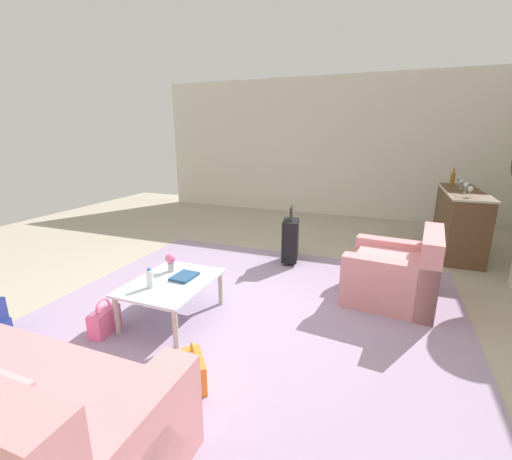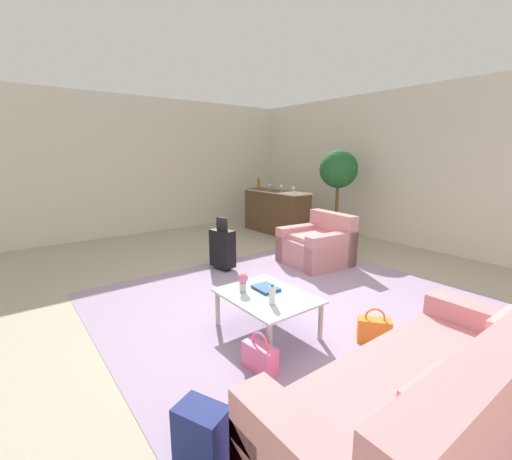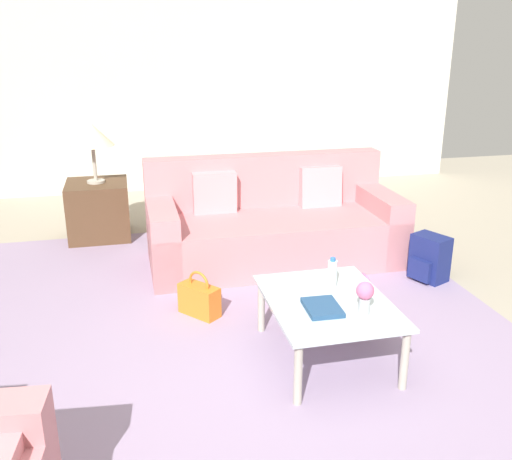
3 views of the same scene
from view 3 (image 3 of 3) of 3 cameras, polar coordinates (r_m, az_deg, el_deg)
name	(u,v)px [view 3 (image 3 of 3)]	position (r m, az deg, el deg)	size (l,w,h in m)	color
ground_plane	(267,404)	(3.44, 1.09, -16.98)	(12.00, 12.00, 0.00)	#A89E89
wall_right	(173,73)	(7.80, -8.31, 15.32)	(0.12, 8.00, 3.10)	beige
area_rug	(216,354)	(3.90, -4.04, -12.24)	(5.20, 4.40, 0.01)	#9984A3
couch	(271,227)	(5.35, 1.56, 0.34)	(0.99, 2.28, 0.94)	#C67F84
coffee_table	(328,307)	(3.71, 7.17, -7.65)	(0.98, 0.76, 0.42)	silver
water_bottle	(332,273)	(3.85, 7.64, -4.27)	(0.06, 0.06, 0.20)	silver
coffee_table_book	(322,307)	(3.55, 6.65, -7.70)	(0.27, 0.21, 0.03)	navy
flower_vase	(365,295)	(3.50, 10.84, -6.37)	(0.11, 0.11, 0.21)	#B2B7BC
side_table	(99,210)	(6.15, -15.46, 1.96)	(0.62, 0.62, 0.58)	#513823
table_lamp	(92,136)	(5.98, -16.10, 9.06)	(0.43, 0.43, 0.60)	#ADA899
handbag_orange	(199,299)	(4.35, -5.69, -6.91)	(0.34, 0.31, 0.36)	orange
handbag_pink	(363,302)	(4.36, 10.63, -7.05)	(0.33, 0.17, 0.36)	pink
backpack_navy	(429,259)	(5.13, 16.91, -2.78)	(0.36, 0.33, 0.40)	navy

